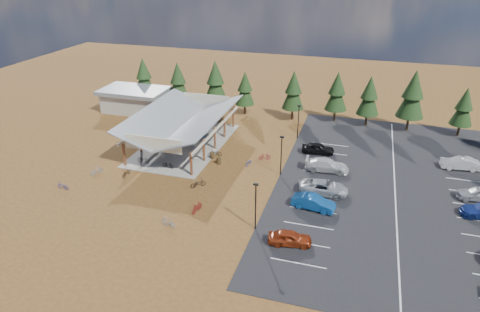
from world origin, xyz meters
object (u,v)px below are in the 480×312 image
at_px(trash_bin_0, 219,161).
at_px(bike_14, 249,162).
at_px(bike_2, 182,137).
at_px(bike_5, 189,142).
at_px(car_3, 327,165).
at_px(car_8, 479,194).
at_px(lamp_post_0, 256,203).
at_px(bike_16, 216,153).
at_px(bike_9, 97,170).
at_px(car_2, 324,187).
at_px(car_0, 290,238).
at_px(bike_15, 265,156).
at_px(bike_8, 127,173).
at_px(bike_13, 168,222).
at_px(bike_3, 181,124).
at_px(car_1, 313,202).
at_px(car_9, 460,163).
at_px(bike_1, 165,150).
at_px(bike_12, 198,183).
at_px(outbuilding, 135,99).
at_px(bike_7, 209,122).
at_px(lamp_post_1, 281,153).
at_px(lamp_post_2, 298,119).
at_px(trash_bin_1, 212,155).
at_px(bike_10, 63,186).
at_px(bike_6, 206,137).
at_px(bike_4, 168,165).
at_px(car_4, 318,148).
at_px(bike_11, 197,207).
at_px(bike_0, 143,160).
at_px(bike_pavilion, 183,120).

xyz_separation_m(trash_bin_0, bike_14, (3.85, 0.66, -0.04)).
distance_m(bike_2, bike_5, 2.63).
height_order(car_3, car_8, car_3).
height_order(lamp_post_0, bike_16, lamp_post_0).
xyz_separation_m(bike_9, car_2, (27.45, 3.32, 0.31)).
distance_m(bike_9, car_0, 26.51).
bearing_deg(bike_5, bike_15, -96.83).
bearing_deg(bike_8, bike_13, -36.00).
bearing_deg(bike_3, bike_8, -161.40).
relative_size(car_1, car_9, 1.00).
distance_m(bike_1, bike_12, 10.60).
bearing_deg(car_3, lamp_post_0, 157.38).
distance_m(outbuilding, bike_7, 15.17).
relative_size(lamp_post_1, car_0, 1.26).
xyz_separation_m(lamp_post_2, bike_9, (-21.82, -18.43, -2.48)).
distance_m(trash_bin_1, bike_10, 18.72).
distance_m(bike_6, car_8, 35.52).
distance_m(bike_10, car_8, 46.94).
xyz_separation_m(bike_8, car_2, (23.62, 2.73, 0.37)).
bearing_deg(car_8, bike_2, -106.39).
bearing_deg(bike_4, trash_bin_1, -36.85).
relative_size(bike_1, car_8, 0.38).
bearing_deg(bike_6, bike_9, 140.91).
height_order(bike_15, car_4, car_4).
height_order(lamp_post_2, bike_11, lamp_post_2).
relative_size(trash_bin_0, bike_14, 0.57).
relative_size(bike_3, car_0, 0.45).
height_order(bike_7, car_1, car_1).
xyz_separation_m(lamp_post_2, bike_6, (-12.68, -4.67, -2.42)).
distance_m(lamp_post_0, car_0, 4.61).
bearing_deg(bike_11, bike_16, 113.51).
relative_size(bike_1, car_3, 0.32).
bearing_deg(car_9, bike_7, -102.77).
distance_m(bike_3, bike_12, 19.08).
bearing_deg(car_0, car_9, -49.42).
xyz_separation_m(outbuilding, bike_0, (11.28, -18.13, -1.46)).
height_order(bike_1, car_2, car_2).
distance_m(bike_1, bike_6, 6.99).
relative_size(lamp_post_2, bike_13, 2.93).
bearing_deg(lamp_post_0, bike_1, 140.68).
bearing_deg(bike_6, bike_4, 166.67).
xyz_separation_m(bike_pavilion, trash_bin_1, (5.37, -3.13, -3.37)).
bearing_deg(lamp_post_1, bike_12, -145.65).
bearing_deg(bike_4, outbuilding, 47.36).
distance_m(lamp_post_1, bike_16, 10.26).
xyz_separation_m(lamp_post_0, lamp_post_1, (0.00, 12.00, 0.00)).
relative_size(bike_pavilion, bike_1, 11.42).
bearing_deg(bike_15, bike_2, 51.06).
distance_m(bike_8, bike_11, 12.34).
relative_size(bike_5, bike_12, 0.91).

